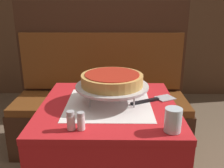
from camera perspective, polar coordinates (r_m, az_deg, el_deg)
The scene contains 11 objects.
dining_table_front at distance 1.35m, azimuth -0.76°, elevation -9.02°, with size 0.70×0.70×0.75m.
dining_table_rear at distance 2.94m, azimuth -3.35°, elevation 6.53°, with size 0.67×0.67×0.76m.
booth_bench at distance 2.23m, azimuth -2.47°, elevation -5.61°, with size 1.49×0.52×1.27m.
back_wall_panel at distance 3.36m, azimuth 0.14°, elevation 17.45°, with size 6.00×0.04×2.40m, color brown.
pizza_pan_stand at distance 1.29m, azimuth 0.02°, elevation -0.64°, with size 0.38×0.38×0.10m.
deep_dish_pizza at distance 1.28m, azimuth 0.02°, elevation 1.05°, with size 0.32×0.32×0.06m.
pizza_server at distance 1.36m, azimuth 9.51°, elevation -3.57°, with size 0.26×0.16×0.01m.
water_glass_near at distance 1.05m, azimuth 13.78°, elevation -7.98°, with size 0.07×0.07×0.10m.
salt_shaker at distance 1.05m, azimuth -9.38°, elevation -8.23°, with size 0.03×0.03×0.08m.
pepper_shaker at distance 1.05m, azimuth -7.10°, elevation -8.41°, with size 0.03×0.03×0.08m.
condiment_caddy at distance 2.93m, azimuth -3.98°, elevation 9.33°, with size 0.11×0.11×0.15m.
Camera 1 is at (0.03, -1.20, 1.26)m, focal length 40.00 mm.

